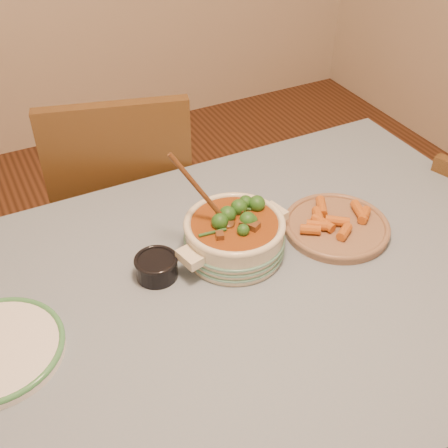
% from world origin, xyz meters
% --- Properties ---
extents(dining_table, '(1.68, 1.08, 0.76)m').
position_xyz_m(dining_table, '(0.00, 0.00, 0.66)').
color(dining_table, brown).
rests_on(dining_table, floor).
extents(stew_casserole, '(0.32, 0.29, 0.30)m').
position_xyz_m(stew_casserole, '(0.07, 0.11, 0.82)').
color(stew_casserole, beige).
rests_on(stew_casserole, dining_table).
extents(condiment_bowl, '(0.13, 0.13, 0.06)m').
position_xyz_m(condiment_bowl, '(-0.14, 0.12, 0.79)').
color(condiment_bowl, black).
rests_on(condiment_bowl, dining_table).
extents(fried_plate, '(0.30, 0.30, 0.05)m').
position_xyz_m(fried_plate, '(0.36, 0.07, 0.78)').
color(fried_plate, '#9F7558').
rests_on(fried_plate, dining_table).
extents(chair_far, '(0.56, 0.56, 0.98)m').
position_xyz_m(chair_far, '(-0.03, 0.74, 0.55)').
color(chair_far, brown).
rests_on(chair_far, floor).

